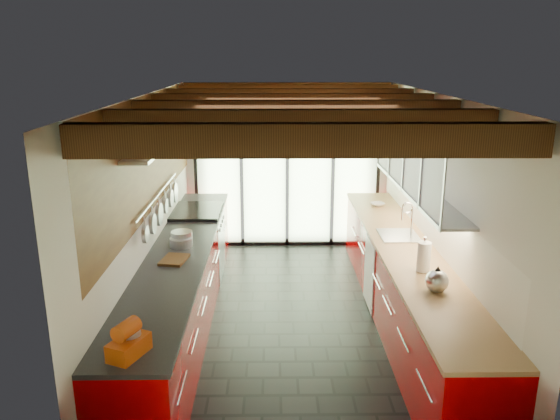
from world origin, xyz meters
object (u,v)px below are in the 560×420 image
at_px(bowl, 378,204).
at_px(paper_towel, 424,257).
at_px(kettle, 437,280).
at_px(soap_bottle, 423,263).
at_px(stand_mixer, 129,341).

bearing_deg(bowl, paper_towel, -90.00).
height_order(kettle, soap_bottle, kettle).
xyz_separation_m(kettle, bowl, (-0.00, 2.91, -0.09)).
bearing_deg(paper_towel, stand_mixer, -148.74).
bearing_deg(soap_bottle, bowl, 90.00).
distance_m(kettle, paper_towel, 0.47).
height_order(stand_mixer, bowl, stand_mixer).
bearing_deg(bowl, kettle, -90.00).
relative_size(soap_bottle, bowl, 0.88).
relative_size(paper_towel, soap_bottle, 2.14).
bearing_deg(soap_bottle, kettle, -90.00).
relative_size(paper_towel, bowl, 1.89).
bearing_deg(paper_towel, kettle, -90.00).
bearing_deg(kettle, stand_mixer, -157.05).
bearing_deg(paper_towel, bowl, 90.00).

